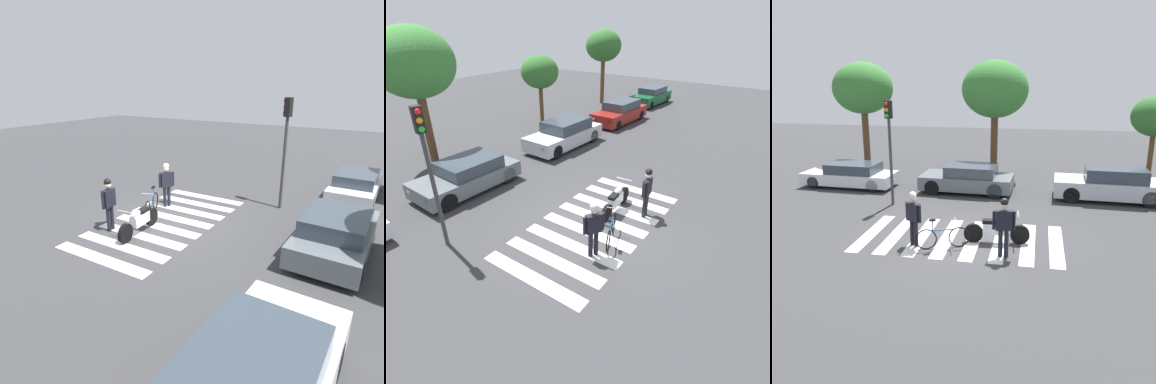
# 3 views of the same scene
# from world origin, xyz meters

# --- Properties ---
(ground_plane) EXTENTS (60.00, 60.00, 0.00)m
(ground_plane) POSITION_xyz_m (0.00, 0.00, 0.00)
(ground_plane) COLOR #38383A
(police_motorcycle) EXTENTS (2.15, 0.62, 1.03)m
(police_motorcycle) POSITION_xyz_m (1.22, -0.14, 0.46)
(police_motorcycle) COLOR black
(police_motorcycle) RESTS_ON ground_plane
(leaning_bicycle) EXTENTS (1.63, 0.69, 1.00)m
(leaning_bicycle) POSITION_xyz_m (-0.42, -0.88, 0.38)
(leaning_bicycle) COLOR black
(leaning_bicycle) RESTS_ON ground_plane
(officer_on_foot) EXTENTS (0.69, 0.25, 1.85)m
(officer_on_foot) POSITION_xyz_m (1.53, -1.14, 1.08)
(officer_on_foot) COLOR black
(officer_on_foot) RESTS_ON ground_plane
(officer_by_motorcycle) EXTENTS (0.60, 0.42, 1.81)m
(officer_by_motorcycle) POSITION_xyz_m (-1.36, -0.82, 1.05)
(officer_by_motorcycle) COLOR black
(officer_by_motorcycle) RESTS_ON ground_plane
(crosswalk_stripes) EXTENTS (6.75, 3.45, 0.01)m
(crosswalk_stripes) POSITION_xyz_m (0.00, 0.00, 0.00)
(crosswalk_stripes) COLOR silver
(crosswalk_stripes) RESTS_ON ground_plane
(car_grey_coupe) EXTENTS (4.33, 2.06, 1.30)m
(car_grey_coupe) POSITION_xyz_m (-0.74, 5.70, 0.63)
(car_grey_coupe) COLOR black
(car_grey_coupe) RESTS_ON ground_plane
(car_silver_sedan) EXTENTS (4.75, 2.05, 1.47)m
(car_silver_sedan) POSITION_xyz_m (5.62, 5.54, 0.70)
(car_silver_sedan) COLOR black
(car_silver_sedan) RESTS_ON ground_plane
(car_maroon_wagon) EXTENTS (4.58, 1.98, 1.43)m
(car_maroon_wagon) POSITION_xyz_m (11.51, 5.34, 0.68)
(car_maroon_wagon) COLOR black
(car_maroon_wagon) RESTS_ON ground_plane
(car_green_compact) EXTENTS (4.39, 1.84, 1.37)m
(car_green_compact) POSITION_xyz_m (17.67, 5.77, 0.66)
(car_green_compact) COLOR black
(car_green_compact) RESTS_ON ground_plane
(traffic_light_pole) EXTENTS (0.29, 0.35, 4.33)m
(traffic_light_pole) POSITION_xyz_m (-3.56, 3.19, 2.90)
(traffic_light_pole) COLOR #38383D
(traffic_light_pole) RESTS_ON ground_plane
(street_tree_mid) EXTENTS (3.49, 3.49, 6.09)m
(street_tree_mid) POSITION_xyz_m (0.07, 9.32, 4.57)
(street_tree_mid) COLOR brown
(street_tree_mid) RESTS_ON ground_plane
(street_tree_far) EXTENTS (2.34, 2.34, 4.32)m
(street_tree_far) POSITION_xyz_m (8.10, 9.32, 3.30)
(street_tree_far) COLOR brown
(street_tree_far) RESTS_ON ground_plane
(street_tree_end) EXTENTS (2.76, 2.76, 5.59)m
(street_tree_end) POSITION_xyz_m (15.69, 9.32, 4.36)
(street_tree_end) COLOR brown
(street_tree_end) RESTS_ON ground_plane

